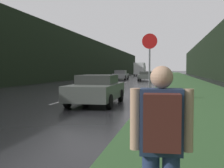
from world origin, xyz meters
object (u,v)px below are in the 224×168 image
at_px(stop_sign, 149,64).
at_px(hitchhiker_with_backpack, 161,143).
at_px(delivery_truck, 140,69).
at_px(car_passing_near, 97,89).
at_px(car_passing_far, 146,76).
at_px(car_oncoming, 121,75).

distance_m(stop_sign, hitchhiker_with_backpack, 9.35).
bearing_deg(delivery_truck, car_passing_near, -86.04).
relative_size(hitchhiker_with_backpack, car_passing_far, 0.38).
bearing_deg(car_passing_near, hitchhiker_with_backpack, 107.92).
relative_size(stop_sign, hitchhiker_with_backpack, 1.89).
relative_size(car_passing_far, delivery_truck, 0.59).
height_order(car_passing_far, car_oncoming, car_oncoming).
relative_size(hitchhiker_with_backpack, delivery_truck, 0.22).
bearing_deg(delivery_truck, stop_sign, -83.74).
height_order(car_passing_far, delivery_truck, delivery_truck).
bearing_deg(hitchhiker_with_backpack, car_passing_near, 104.99).
xyz_separation_m(stop_sign, car_passing_far, (-2.47, 28.41, -1.18)).
bearing_deg(car_passing_far, stop_sign, 94.97).
relative_size(car_passing_far, car_oncoming, 0.98).
height_order(stop_sign, delivery_truck, delivery_truck).
bearing_deg(stop_sign, car_passing_near, 164.23).
height_order(stop_sign, car_passing_near, stop_sign).
xyz_separation_m(car_passing_near, car_passing_far, (0.00, 27.71, -0.02)).
height_order(car_passing_near, delivery_truck, delivery_truck).
bearing_deg(hitchhiker_with_backpack, car_oncoming, 97.37).
bearing_deg(car_passing_far, hitchhiker_with_backpack, 94.89).
height_order(stop_sign, car_oncoming, stop_sign).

